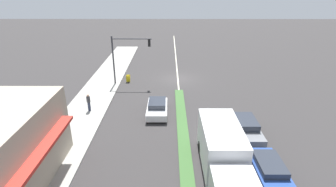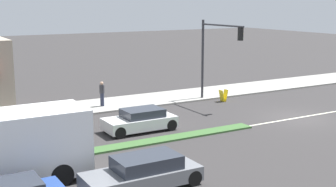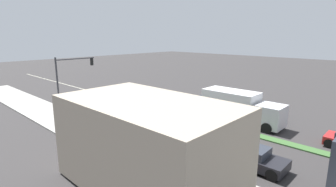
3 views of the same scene
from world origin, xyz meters
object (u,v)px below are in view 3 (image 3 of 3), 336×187
(traffic_signal_main, at_px, (70,73))
(coupe_blue, at_px, (257,111))
(warning_aframe_sign, at_px, (69,103))
(sedan_dark, at_px, (251,157))
(delivery_truck, at_px, (239,107))
(suv_grey, at_px, (213,102))
(van_white, at_px, (144,109))
(pedestrian, at_px, (86,118))

(traffic_signal_main, distance_m, coupe_blue, 20.18)
(warning_aframe_sign, bearing_deg, traffic_signal_main, 89.69)
(sedan_dark, bearing_deg, traffic_signal_main, -86.90)
(warning_aframe_sign, xyz_separation_m, coupe_blue, (-11.12, 17.35, 0.16))
(warning_aframe_sign, bearing_deg, sedan_dark, 92.97)
(delivery_truck, height_order, sedan_dark, delivery_truck)
(warning_aframe_sign, xyz_separation_m, sedan_dark, (-1.12, 21.58, 0.20))
(sedan_dark, bearing_deg, coupe_blue, -157.08)
(warning_aframe_sign, distance_m, suv_grey, 16.41)
(warning_aframe_sign, xyz_separation_m, van_white, (-3.92, 8.56, 0.17))
(suv_grey, bearing_deg, delivery_truck, 59.58)
(warning_aframe_sign, height_order, van_white, van_white)
(suv_grey, relative_size, coupe_blue, 1.02)
(coupe_blue, bearing_deg, suv_grey, -90.00)
(pedestrian, bearing_deg, warning_aframe_sign, -106.56)
(warning_aframe_sign, xyz_separation_m, delivery_truck, (-8.32, 16.83, 1.04))
(sedan_dark, bearing_deg, warning_aframe_sign, -87.03)
(traffic_signal_main, xyz_separation_m, suv_grey, (-11.12, 11.22, -3.30))
(traffic_signal_main, relative_size, suv_grey, 1.24)
(suv_grey, bearing_deg, coupe_blue, 90.00)
(pedestrian, xyz_separation_m, warning_aframe_sign, (-2.44, -8.20, -0.56))
(warning_aframe_sign, relative_size, suv_grey, 0.19)
(suv_grey, bearing_deg, van_white, -25.92)
(pedestrian, relative_size, coupe_blue, 0.37)
(van_white, relative_size, sedan_dark, 0.94)
(traffic_signal_main, height_order, suv_grey, traffic_signal_main)
(pedestrian, bearing_deg, coupe_blue, 146.00)
(pedestrian, bearing_deg, sedan_dark, 104.90)
(delivery_truck, bearing_deg, warning_aframe_sign, -63.69)
(sedan_dark, bearing_deg, van_white, -102.14)
(pedestrian, relative_size, delivery_truck, 0.22)
(coupe_blue, bearing_deg, traffic_signal_main, -56.02)
(van_white, bearing_deg, sedan_dark, 77.86)
(delivery_truck, xyz_separation_m, coupe_blue, (-2.80, 0.52, -0.88))
(sedan_dark, bearing_deg, delivery_truck, -146.62)
(traffic_signal_main, xyz_separation_m, coupe_blue, (-11.12, 16.51, -3.31))
(warning_aframe_sign, bearing_deg, van_white, 114.60)
(delivery_truck, bearing_deg, suv_grey, -120.42)
(pedestrian, xyz_separation_m, sedan_dark, (-3.56, 13.37, -0.36))
(pedestrian, distance_m, suv_grey, 14.10)
(delivery_truck, distance_m, van_white, 9.41)
(coupe_blue, height_order, sedan_dark, sedan_dark)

